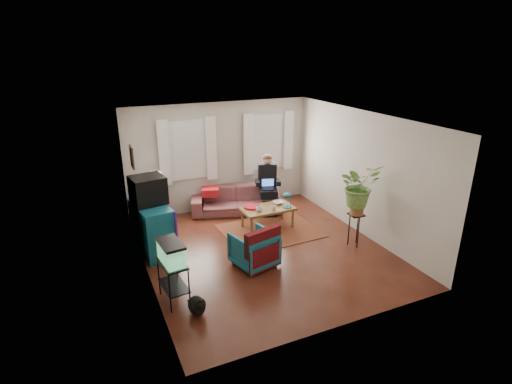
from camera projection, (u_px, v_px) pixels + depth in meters
name	position (u px, v px, depth m)	size (l,w,h in m)	color
floor	(264.00, 250.00, 7.90)	(4.50, 5.00, 0.01)	#4F2B14
ceiling	(265.00, 119.00, 7.00)	(4.50, 5.00, 0.01)	white
wall_back	(220.00, 157.00, 9.59)	(4.50, 0.01, 2.60)	silver
wall_front	(345.00, 247.00, 5.31)	(4.50, 0.01, 2.60)	silver
wall_left	(142.00, 208.00, 6.59)	(0.01, 5.00, 2.60)	silver
wall_right	(362.00, 174.00, 8.32)	(0.01, 5.00, 2.60)	silver
window_left	(187.00, 150.00, 9.18)	(1.08, 0.04, 1.38)	white
window_right	(268.00, 142.00, 9.97)	(1.08, 0.04, 1.38)	white
curtains_left	(188.00, 151.00, 9.11)	(1.36, 0.06, 1.50)	white
curtains_right	(269.00, 143.00, 9.90)	(1.36, 0.06, 1.50)	white
picture_frame	(132.00, 157.00, 7.10)	(0.04, 0.32, 0.40)	#3D2616
area_rug	(270.00, 231.00, 8.72)	(2.00, 1.60, 0.01)	brown
sofa	(236.00, 196.00, 9.59)	(2.12, 0.84, 0.83)	brown
seated_person	(268.00, 186.00, 9.60)	(0.53, 0.65, 1.26)	black
side_table	(158.00, 210.00, 9.00)	(0.44, 0.44, 0.63)	#3E2317
table_lamp	(155.00, 186.00, 8.79)	(0.33, 0.33, 0.58)	white
dresser	(152.00, 229.00, 7.70)	(0.55, 1.10, 0.99)	#125E6D
crt_tv	(148.00, 190.00, 7.54)	(0.60, 0.55, 0.53)	black
aquarium_stand	(174.00, 282.00, 6.24)	(0.34, 0.61, 0.68)	black
aquarium	(171.00, 252.00, 6.06)	(0.31, 0.56, 0.36)	#7FD899
black_cat	(197.00, 304.00, 5.99)	(0.25, 0.39, 0.33)	black
armchair	(254.00, 247.00, 7.26)	(0.70, 0.66, 0.72)	#11636A
serape_throw	(263.00, 246.00, 7.01)	(0.73, 0.17, 0.60)	#9E0A0A
coffee_table	(268.00, 218.00, 8.82)	(1.15, 0.63, 0.48)	brown
cup_a	(259.00, 209.00, 8.52)	(0.13, 0.13, 0.10)	white
cup_b	(274.00, 208.00, 8.58)	(0.10, 0.10, 0.10)	beige
bowl	(278.00, 203.00, 8.94)	(0.23, 0.23, 0.06)	white
snack_tray	(252.00, 207.00, 8.74)	(0.36, 0.36, 0.04)	#B21414
birdcage	(287.00, 200.00, 8.70)	(0.19, 0.19, 0.33)	#115B6B
plant_stand	(355.00, 230.00, 8.00)	(0.29, 0.29, 0.68)	black
potted_plant	(358.00, 192.00, 7.72)	(0.78, 0.67, 0.87)	#599947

